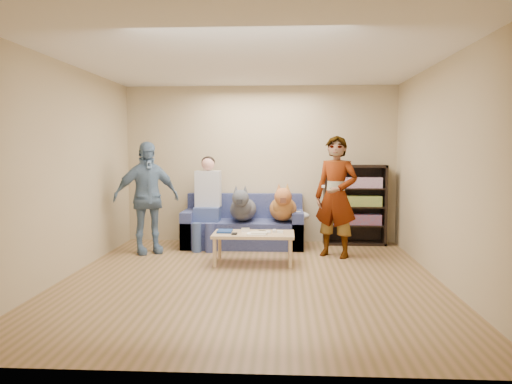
# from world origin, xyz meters

# --- Properties ---
(ground) EXTENTS (5.00, 5.00, 0.00)m
(ground) POSITION_xyz_m (0.00, 0.00, 0.00)
(ground) COLOR brown
(ground) RESTS_ON ground
(ceiling) EXTENTS (5.00, 5.00, 0.00)m
(ceiling) POSITION_xyz_m (0.00, 0.00, 2.60)
(ceiling) COLOR white
(ceiling) RESTS_ON ground
(wall_back) EXTENTS (4.50, 0.00, 4.50)m
(wall_back) POSITION_xyz_m (0.00, 2.50, 1.30)
(wall_back) COLOR tan
(wall_back) RESTS_ON ground
(wall_front) EXTENTS (4.50, 0.00, 4.50)m
(wall_front) POSITION_xyz_m (0.00, -2.50, 1.30)
(wall_front) COLOR tan
(wall_front) RESTS_ON ground
(wall_left) EXTENTS (0.00, 5.00, 5.00)m
(wall_left) POSITION_xyz_m (-2.25, 0.00, 1.30)
(wall_left) COLOR tan
(wall_left) RESTS_ON ground
(wall_right) EXTENTS (0.00, 5.00, 5.00)m
(wall_right) POSITION_xyz_m (2.25, 0.00, 1.30)
(wall_right) COLOR tan
(wall_right) RESTS_ON ground
(blanket) EXTENTS (0.45, 0.38, 0.16)m
(blanket) POSITION_xyz_m (0.58, 1.96, 0.51)
(blanket) COLOR #AAAAAF
(blanket) RESTS_ON sofa
(person_standing_right) EXTENTS (0.76, 0.67, 1.75)m
(person_standing_right) POSITION_xyz_m (1.15, 1.35, 0.87)
(person_standing_right) COLOR gray
(person_standing_right) RESTS_ON ground
(person_standing_left) EXTENTS (1.05, 0.85, 1.67)m
(person_standing_left) POSITION_xyz_m (-1.65, 1.45, 0.84)
(person_standing_left) COLOR #6983A8
(person_standing_left) RESTS_ON ground
(held_controller) EXTENTS (0.06, 0.12, 0.03)m
(held_controller) POSITION_xyz_m (0.95, 1.15, 1.04)
(held_controller) COLOR white
(held_controller) RESTS_ON person_standing_right
(notebook_blue) EXTENTS (0.20, 0.26, 0.03)m
(notebook_blue) POSITION_xyz_m (-0.41, 0.91, 0.43)
(notebook_blue) COLOR navy
(notebook_blue) RESTS_ON coffee_table
(papers) EXTENTS (0.26, 0.20, 0.02)m
(papers) POSITION_xyz_m (0.04, 0.76, 0.43)
(papers) COLOR white
(papers) RESTS_ON coffee_table
(magazine) EXTENTS (0.22, 0.17, 0.01)m
(magazine) POSITION_xyz_m (0.07, 0.78, 0.44)
(magazine) COLOR beige
(magazine) RESTS_ON coffee_table
(camera_silver) EXTENTS (0.11, 0.06, 0.05)m
(camera_silver) POSITION_xyz_m (-0.13, 0.98, 0.45)
(camera_silver) COLOR silver
(camera_silver) RESTS_ON coffee_table
(controller_a) EXTENTS (0.04, 0.13, 0.03)m
(controller_a) POSITION_xyz_m (0.27, 0.96, 0.43)
(controller_a) COLOR silver
(controller_a) RESTS_ON coffee_table
(controller_b) EXTENTS (0.09, 0.06, 0.03)m
(controller_b) POSITION_xyz_m (0.35, 0.88, 0.43)
(controller_b) COLOR white
(controller_b) RESTS_ON coffee_table
(headphone_cup_a) EXTENTS (0.07, 0.07, 0.02)m
(headphone_cup_a) POSITION_xyz_m (0.19, 0.84, 0.43)
(headphone_cup_a) COLOR white
(headphone_cup_a) RESTS_ON coffee_table
(headphone_cup_b) EXTENTS (0.07, 0.07, 0.02)m
(headphone_cup_b) POSITION_xyz_m (0.19, 0.92, 0.43)
(headphone_cup_b) COLOR white
(headphone_cup_b) RESTS_ON coffee_table
(pen_orange) EXTENTS (0.13, 0.06, 0.01)m
(pen_orange) POSITION_xyz_m (-0.03, 0.70, 0.42)
(pen_orange) COLOR orange
(pen_orange) RESTS_ON coffee_table
(pen_black) EXTENTS (0.13, 0.08, 0.01)m
(pen_black) POSITION_xyz_m (0.11, 1.04, 0.42)
(pen_black) COLOR black
(pen_black) RESTS_ON coffee_table
(wallet) EXTENTS (0.07, 0.12, 0.02)m
(wallet) POSITION_xyz_m (-0.26, 0.74, 0.43)
(wallet) COLOR black
(wallet) RESTS_ON coffee_table
(sofa) EXTENTS (1.90, 0.85, 0.82)m
(sofa) POSITION_xyz_m (-0.25, 2.10, 0.28)
(sofa) COLOR #515B93
(sofa) RESTS_ON ground
(person_seated) EXTENTS (0.40, 0.73, 1.47)m
(person_seated) POSITION_xyz_m (-0.82, 1.97, 0.77)
(person_seated) COLOR #3E4989
(person_seated) RESTS_ON sofa
(dog_gray) EXTENTS (0.41, 1.25, 0.60)m
(dog_gray) POSITION_xyz_m (-0.25, 1.91, 0.64)
(dog_gray) COLOR #4A4E54
(dog_gray) RESTS_ON sofa
(dog_tan) EXTENTS (0.43, 1.18, 0.63)m
(dog_tan) POSITION_xyz_m (0.38, 1.96, 0.65)
(dog_tan) COLOR #A57132
(dog_tan) RESTS_ON sofa
(coffee_table) EXTENTS (1.10, 0.60, 0.42)m
(coffee_table) POSITION_xyz_m (-0.01, 0.86, 0.37)
(coffee_table) COLOR #DAC386
(coffee_table) RESTS_ON ground
(bookshelf) EXTENTS (1.00, 0.34, 1.30)m
(bookshelf) POSITION_xyz_m (1.55, 2.33, 0.68)
(bookshelf) COLOR black
(bookshelf) RESTS_ON ground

